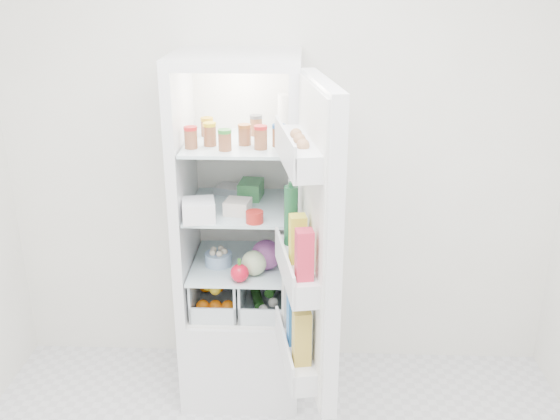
{
  "coord_description": "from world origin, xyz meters",
  "views": [
    {
      "loc": [
        0.12,
        -1.7,
        2.15
      ],
      "look_at": [
        0.01,
        0.95,
        1.13
      ],
      "focal_mm": 40.0,
      "sensor_mm": 36.0,
      "label": 1
    }
  ],
  "objects_px": {
    "mushroom_bowl": "(219,259)",
    "fridge_door": "(311,248)",
    "refrigerator": "(242,271)",
    "red_cabbage": "(266,255)"
  },
  "relations": [
    {
      "from": "refrigerator",
      "to": "mushroom_bowl",
      "type": "relative_size",
      "value": 13.18
    },
    {
      "from": "red_cabbage",
      "to": "refrigerator",
      "type": "bearing_deg",
      "value": 136.2
    },
    {
      "from": "refrigerator",
      "to": "red_cabbage",
      "type": "height_order",
      "value": "refrigerator"
    },
    {
      "from": "refrigerator",
      "to": "fridge_door",
      "type": "height_order",
      "value": "refrigerator"
    },
    {
      "from": "mushroom_bowl",
      "to": "fridge_door",
      "type": "xyz_separation_m",
      "value": [
        0.46,
        -0.53,
        0.31
      ]
    },
    {
      "from": "mushroom_bowl",
      "to": "fridge_door",
      "type": "distance_m",
      "value": 0.77
    },
    {
      "from": "refrigerator",
      "to": "mushroom_bowl",
      "type": "bearing_deg",
      "value": -138.0
    },
    {
      "from": "fridge_door",
      "to": "red_cabbage",
      "type": "bearing_deg",
      "value": 13.21
    },
    {
      "from": "refrigerator",
      "to": "mushroom_bowl",
      "type": "xyz_separation_m",
      "value": [
        -0.11,
        -0.1,
        0.11
      ]
    },
    {
      "from": "refrigerator",
      "to": "red_cabbage",
      "type": "bearing_deg",
      "value": -43.8
    }
  ]
}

